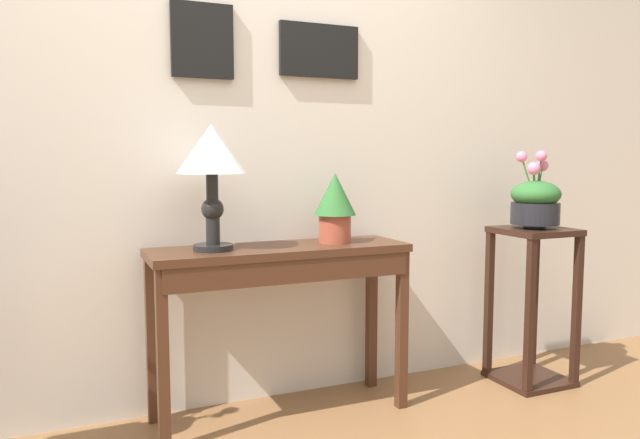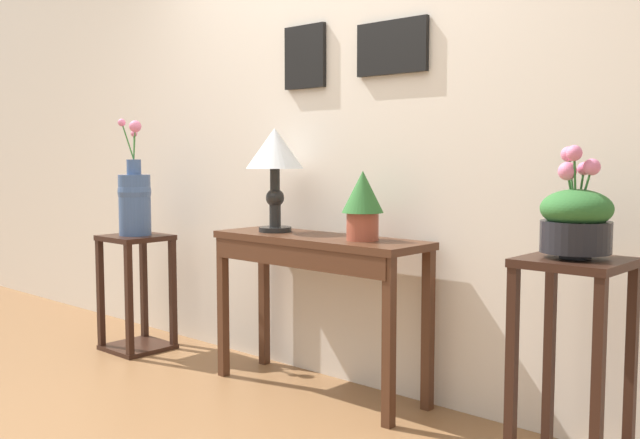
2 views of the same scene
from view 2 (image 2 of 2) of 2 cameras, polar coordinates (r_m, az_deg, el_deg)
back_wall_with_art at (r=3.75m, az=1.32°, el=8.73°), size 9.00×0.13×2.80m
console_table at (r=3.48m, az=-0.39°, el=-3.39°), size 1.15×0.36×0.77m
table_lamp at (r=3.67m, az=-3.60°, el=5.06°), size 0.29×0.29×0.53m
potted_plant_on_console at (r=3.30m, az=3.40°, el=1.43°), size 0.19×0.19×0.32m
pedestal_stand_left at (r=4.45m, az=-14.31°, el=-5.64°), size 0.35×0.35×0.69m
flower_vase_tall_left at (r=4.38m, az=-14.47°, el=1.71°), size 0.20×0.20×0.68m
pedestal_stand_right at (r=2.74m, az=19.28°, el=-11.30°), size 0.35×0.35×0.81m
planter_bowl_wide_right at (r=2.64m, az=19.62°, el=0.10°), size 0.25×0.25×0.39m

